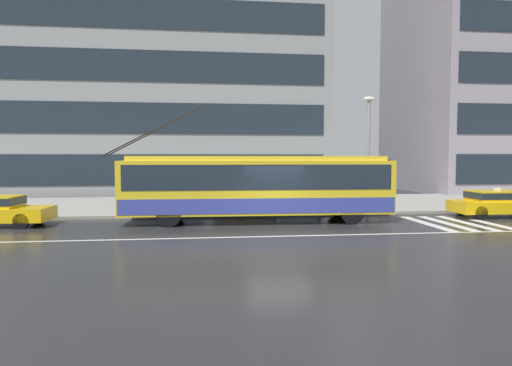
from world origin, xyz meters
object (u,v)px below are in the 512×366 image
pedestrian_at_shelter (321,178)px  pedestrian_approaching_curb (273,180)px  trolleybus (257,186)px  taxi_ahead_of_bus (499,202)px  pedestrian_walking_past (168,180)px  street_lamp (369,142)px  bus_shelter (240,174)px

pedestrian_at_shelter → pedestrian_approaching_curb: bearing=178.7°
trolleybus → taxi_ahead_of_bus: bearing=0.7°
trolleybus → pedestrian_walking_past: 4.96m
trolleybus → pedestrian_approaching_curb: 3.60m
pedestrian_approaching_curb → street_lamp: street_lamp is taller
bus_shelter → pedestrian_at_shelter: bus_shelter is taller
bus_shelter → pedestrian_approaching_curb: 1.80m
bus_shelter → pedestrian_walking_past: bus_shelter is taller
bus_shelter → pedestrian_walking_past: size_ratio=2.10×
taxi_ahead_of_bus → pedestrian_approaching_curb: size_ratio=2.34×
taxi_ahead_of_bus → bus_shelter: size_ratio=1.08×
pedestrian_approaching_curb → pedestrian_at_shelter: bearing=-1.3°
pedestrian_walking_past → street_lamp: size_ratio=0.34×
trolleybus → pedestrian_walking_past: bearing=145.8°
pedestrian_at_shelter → bus_shelter: bearing=175.7°
pedestrian_walking_past → street_lamp: 10.27m
taxi_ahead_of_bus → pedestrian_at_shelter: (-7.90, 3.18, 1.08)m
pedestrian_approaching_curb → street_lamp: bearing=-12.7°
trolleybus → taxi_ahead_of_bus: trolleybus is taller
trolleybus → street_lamp: 6.72m
bus_shelter → street_lamp: (6.48, -1.33, 1.64)m
trolleybus → pedestrian_at_shelter: trolleybus is taller
bus_shelter → street_lamp: bearing=-11.6°
trolleybus → pedestrian_at_shelter: size_ratio=6.28×
trolleybus → pedestrian_approaching_curb: (1.26, 3.37, 0.09)m
street_lamp → pedestrian_approaching_curb: bearing=167.3°
pedestrian_approaching_curb → bus_shelter: bearing=171.5°
pedestrian_at_shelter → street_lamp: size_ratio=0.34×
trolleybus → pedestrian_at_shelter: 5.02m
trolleybus → street_lamp: street_lamp is taller
pedestrian_at_shelter → pedestrian_approaching_curb: (-2.51, 0.06, -0.09)m
pedestrian_approaching_curb → taxi_ahead_of_bus: bearing=-17.3°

